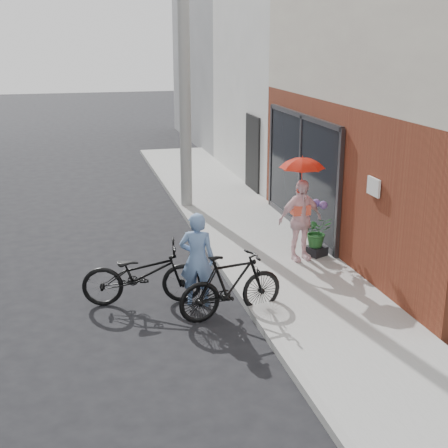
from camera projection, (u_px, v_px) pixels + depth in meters
name	position (u px, v px, depth m)	size (l,w,h in m)	color
ground	(190.00, 312.00, 9.90)	(80.00, 80.00, 0.00)	black
sidewalk	(275.00, 256.00, 12.22)	(2.20, 24.00, 0.12)	#999994
curb	(218.00, 261.00, 11.95)	(0.12, 24.00, 0.12)	#9E9E99
plaster_building	(364.00, 59.00, 18.90)	(8.00, 6.00, 7.00)	white
east_building_far	(286.00, 53.00, 25.39)	(8.00, 8.00, 7.00)	gray
utility_pole	(184.00, 67.00, 14.70)	(0.28, 0.28, 7.00)	#9E9E99
officer	(197.00, 259.00, 9.97)	(0.57, 0.37, 1.56)	#6B8DBF
bike_left	(142.00, 274.00, 10.09)	(0.68, 1.95, 1.02)	black
bike_right	(231.00, 285.00, 9.61)	(0.49, 1.74, 1.04)	black
kimono_woman	(300.00, 220.00, 11.67)	(0.91, 0.38, 1.55)	#FFD5DA
parasol	(302.00, 161.00, 11.35)	(0.79, 0.79, 0.70)	red
planter	(316.00, 251.00, 12.10)	(0.34, 0.34, 0.18)	black
potted_plant	(317.00, 232.00, 11.98)	(0.54, 0.47, 0.60)	#27612A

